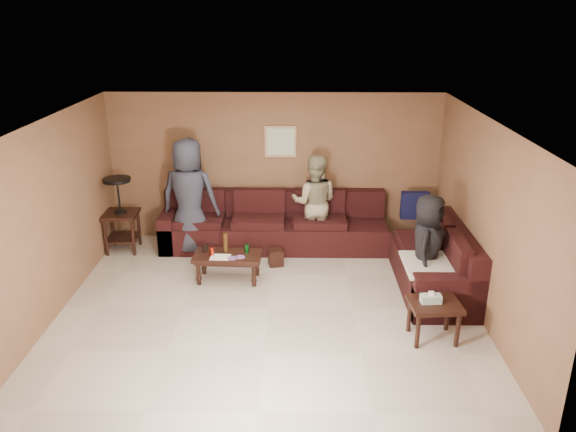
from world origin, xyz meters
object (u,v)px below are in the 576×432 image
Objects in this scene: sectional_sofa at (325,241)px; person_left at (189,197)px; side_table_right at (434,308)px; person_right at (427,247)px; person_middle at (314,202)px; waste_bin at (276,257)px; coffee_table at (228,258)px; end_table_left at (121,213)px.

person_left reaches higher than sectional_sofa.
person_right is (0.12, 1.07, 0.32)m from side_table_right.
person_middle is (-0.15, 0.52, 0.47)m from sectional_sofa.
waste_bin is at bearing 133.93° from side_table_right.
coffee_table reaches higher than side_table_right.
person_middle reaches higher than sectional_sofa.
sectional_sofa is at bearing 71.89° from person_right.
person_right reaches higher than end_table_left.
sectional_sofa is at bearing -6.29° from end_table_left.
person_left reaches higher than coffee_table.
coffee_table is at bearing 150.05° from side_table_right.
sectional_sofa reaches higher than side_table_right.
person_left reaches higher than waste_bin.
sectional_sofa is at bearing 113.43° from person_middle.
coffee_table is at bearing 50.20° from person_middle.
person_middle is at bearing 116.32° from side_table_right.
person_left is at bearing -1.18° from end_table_left.
person_middle is at bearing 106.38° from sectional_sofa.
person_right is (3.47, -1.49, -0.20)m from person_left.
waste_bin is 0.18× the size of person_right.
person_middle reaches higher than end_table_left.
end_table_left reaches higher than coffee_table.
sectional_sofa reaches higher than coffee_table.
person_left is (-2.15, 0.34, 0.62)m from sectional_sofa.
end_table_left is 0.78× the size of person_middle.
end_table_left is at bearing 150.31° from coffee_table.
end_table_left reaches higher than sectional_sofa.
person_left reaches higher than side_table_right.
waste_bin is 0.14× the size of person_left.
person_right is at bearing 164.09° from person_left.
sectional_sofa is 7.28× the size of side_table_right.
coffee_table is 0.63× the size of person_middle.
side_table_right is 0.43× the size of person_right.
person_left is (1.14, -0.02, 0.30)m from end_table_left.
side_table_right is (1.20, -2.22, 0.10)m from sectional_sofa.
coffee_table is 2.15m from end_table_left.
waste_bin is at bearing -12.04° from end_table_left.
coffee_table is 3.84× the size of waste_bin.
person_middle reaches higher than person_right.
side_table_right reaches higher than waste_bin.
coffee_table is 2.83m from person_right.
side_table_right is at bearing -61.55° from sectional_sofa.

